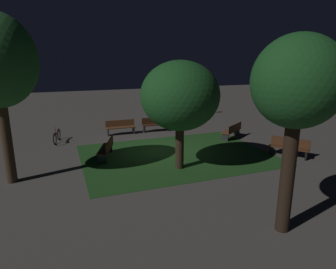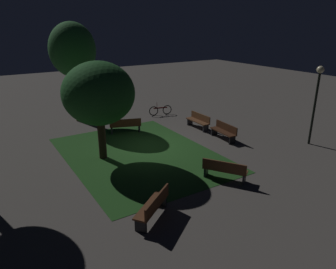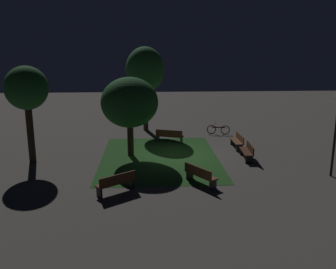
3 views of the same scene
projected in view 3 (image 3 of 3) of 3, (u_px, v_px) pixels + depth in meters
The scene contains 11 objects.
ground_plane at pixel (175, 154), 21.59m from camera, with size 60.00×60.00×0.00m, color #56514C.
grass_lawn at pixel (160, 157), 20.98m from camera, with size 8.98×6.62×0.01m, color #23511E.
bench_front_left at pixel (248, 151), 20.58m from camera, with size 1.83×0.60×0.88m.
bench_front_right at pixel (238, 141), 22.82m from camera, with size 1.80×0.48×0.88m.
bench_near_trees at pixel (169, 136), 24.05m from camera, with size 1.05×1.86×0.88m.
bench_lawn_edge at pixel (116, 182), 15.85m from camera, with size 1.45×1.74×0.88m.
bench_path_side at pixel (200, 174), 16.84m from camera, with size 1.76×1.40×0.88m.
tree_lawn_side at pixel (27, 90), 19.32m from camera, with size 2.28×2.28×5.24m.
tree_back_right at pixel (130, 103), 20.66m from camera, with size 3.25×3.25×4.56m.
tree_tall_center at pixel (145, 70), 26.78m from camera, with size 2.84×2.84×6.20m.
bicycle at pixel (218, 130), 26.44m from camera, with size 0.42×1.63×0.93m.
Camera 3 is at (-20.64, 1.64, 6.25)m, focal length 39.08 mm.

